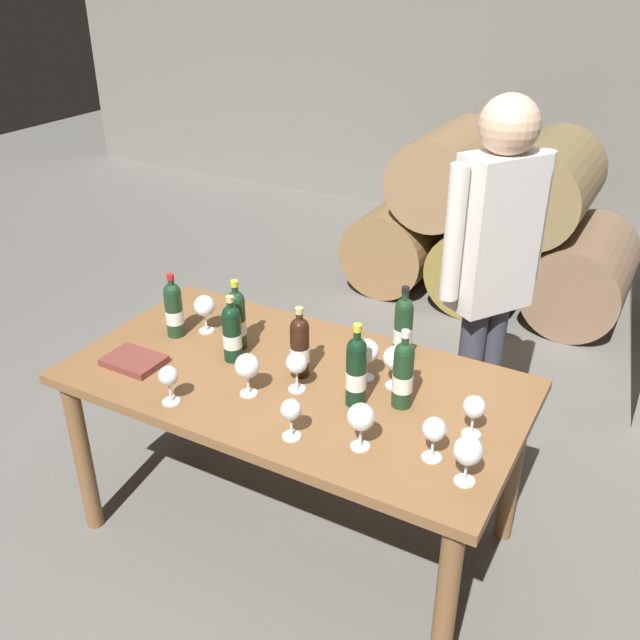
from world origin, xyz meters
name	(u,v)px	position (x,y,z in m)	size (l,w,h in m)	color
ground_plane	(297,529)	(0.00, 0.00, 0.00)	(14.00, 14.00, 0.00)	#66635E
cellar_back_wall	(564,58)	(0.00, 4.20, 1.40)	(10.00, 0.24, 2.80)	slate
barrel_stack	(492,225)	(0.00, 2.60, 0.52)	(1.86, 0.90, 1.15)	olive
dining_table	(295,398)	(0.00, 0.00, 0.67)	(1.70, 0.90, 0.76)	brown
wine_bottle_0	(174,309)	(-0.59, 0.05, 0.88)	(0.07, 0.07, 0.27)	#19381E
wine_bottle_1	(356,370)	(0.27, -0.04, 0.90)	(0.07, 0.07, 0.31)	black
wine_bottle_2	(237,319)	(-0.31, 0.09, 0.89)	(0.07, 0.07, 0.29)	#19381E
wine_bottle_3	(232,332)	(-0.27, 0.00, 0.88)	(0.07, 0.07, 0.27)	black
wine_bottle_4	(403,327)	(0.29, 0.33, 0.89)	(0.07, 0.07, 0.30)	#19381E
wine_bottle_5	(403,374)	(0.42, 0.03, 0.89)	(0.07, 0.07, 0.30)	#19381E
wine_bottle_6	(300,346)	(0.01, 0.03, 0.88)	(0.07, 0.07, 0.28)	black
wine_glass_0	(205,307)	(-0.51, 0.13, 0.87)	(0.09, 0.09, 0.16)	white
wine_glass_1	(395,359)	(0.35, 0.13, 0.87)	(0.09, 0.09, 0.16)	white
wine_glass_2	(468,451)	(0.75, -0.25, 0.87)	(0.09, 0.09, 0.16)	white
wine_glass_3	(168,377)	(-0.30, -0.35, 0.86)	(0.07, 0.07, 0.14)	white
wine_glass_4	(247,367)	(-0.09, -0.17, 0.87)	(0.09, 0.09, 0.16)	white
wine_glass_5	(367,352)	(0.24, 0.12, 0.87)	(0.09, 0.09, 0.16)	white
wine_glass_6	(297,364)	(0.05, -0.06, 0.87)	(0.08, 0.08, 0.15)	white
wine_glass_7	(291,411)	(0.18, -0.31, 0.86)	(0.07, 0.07, 0.14)	white
wine_glass_8	(474,408)	(0.69, -0.02, 0.87)	(0.08, 0.08, 0.15)	white
wine_glass_9	(434,431)	(0.62, -0.19, 0.87)	(0.08, 0.08, 0.15)	white
wine_glass_10	(361,418)	(0.40, -0.25, 0.87)	(0.09, 0.09, 0.16)	white
tasting_notebook	(134,361)	(-0.59, -0.21, 0.77)	(0.22, 0.16, 0.03)	brown
sommelier_presenting	(492,263)	(0.50, 0.75, 1.04)	(0.33, 0.43, 1.72)	#383842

